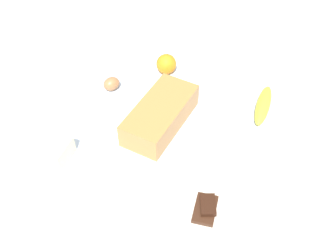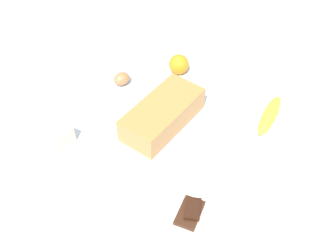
{
  "view_description": "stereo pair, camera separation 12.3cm",
  "coord_description": "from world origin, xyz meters",
  "px_view_note": "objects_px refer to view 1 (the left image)",
  "views": [
    {
      "loc": [
        -0.77,
        -0.36,
        0.93
      ],
      "look_at": [
        0.0,
        0.0,
        0.04
      ],
      "focal_mm": 43.75,
      "sensor_mm": 36.0,
      "label": 1
    },
    {
      "loc": [
        -0.71,
        -0.46,
        0.93
      ],
      "look_at": [
        0.0,
        0.0,
        0.04
      ],
      "focal_mm": 43.75,
      "sensor_mm": 36.0,
      "label": 2
    }
  ],
  "objects_px": {
    "flour_bowl": "(239,167)",
    "chocolate_plate": "(205,210)",
    "loaf_pan": "(160,114)",
    "banana": "(263,105)",
    "butter_block": "(58,152)",
    "orange_fruit": "(166,64)",
    "egg_near_butter": "(111,84)"
  },
  "relations": [
    {
      "from": "banana",
      "to": "orange_fruit",
      "type": "xyz_separation_m",
      "value": [
        0.04,
        0.37,
        0.02
      ]
    },
    {
      "from": "loaf_pan",
      "to": "banana",
      "type": "distance_m",
      "value": 0.34
    },
    {
      "from": "loaf_pan",
      "to": "flour_bowl",
      "type": "height_order",
      "value": "loaf_pan"
    },
    {
      "from": "orange_fruit",
      "to": "egg_near_butter",
      "type": "xyz_separation_m",
      "value": [
        -0.16,
        0.13,
        -0.01
      ]
    },
    {
      "from": "orange_fruit",
      "to": "egg_near_butter",
      "type": "distance_m",
      "value": 0.21
    },
    {
      "from": "butter_block",
      "to": "chocolate_plate",
      "type": "distance_m",
      "value": 0.45
    },
    {
      "from": "flour_bowl",
      "to": "butter_block",
      "type": "distance_m",
      "value": 0.52
    },
    {
      "from": "banana",
      "to": "flour_bowl",
      "type": "bearing_deg",
      "value": -178.51
    },
    {
      "from": "loaf_pan",
      "to": "chocolate_plate",
      "type": "distance_m",
      "value": 0.34
    },
    {
      "from": "orange_fruit",
      "to": "flour_bowl",
      "type": "bearing_deg",
      "value": -131.14
    },
    {
      "from": "egg_near_butter",
      "to": "chocolate_plate",
      "type": "distance_m",
      "value": 0.57
    },
    {
      "from": "loaf_pan",
      "to": "flour_bowl",
      "type": "relative_size",
      "value": 1.93
    },
    {
      "from": "banana",
      "to": "orange_fruit",
      "type": "bearing_deg",
      "value": 83.11
    },
    {
      "from": "loaf_pan",
      "to": "butter_block",
      "type": "bearing_deg",
      "value": 144.11
    },
    {
      "from": "flour_bowl",
      "to": "banana",
      "type": "relative_size",
      "value": 0.79
    },
    {
      "from": "loaf_pan",
      "to": "chocolate_plate",
      "type": "height_order",
      "value": "loaf_pan"
    },
    {
      "from": "flour_bowl",
      "to": "orange_fruit",
      "type": "relative_size",
      "value": 2.09
    },
    {
      "from": "flour_bowl",
      "to": "chocolate_plate",
      "type": "height_order",
      "value": "flour_bowl"
    },
    {
      "from": "flour_bowl",
      "to": "orange_fruit",
      "type": "xyz_separation_m",
      "value": [
        0.33,
        0.37,
        0.01
      ]
    },
    {
      "from": "egg_near_butter",
      "to": "chocolate_plate",
      "type": "relative_size",
      "value": 0.45
    },
    {
      "from": "loaf_pan",
      "to": "egg_near_butter",
      "type": "bearing_deg",
      "value": 73.62
    },
    {
      "from": "butter_block",
      "to": "egg_near_butter",
      "type": "xyz_separation_m",
      "value": [
        0.33,
        0.02,
        -0.01
      ]
    },
    {
      "from": "loaf_pan",
      "to": "orange_fruit",
      "type": "distance_m",
      "value": 0.26
    },
    {
      "from": "flour_bowl",
      "to": "egg_near_butter",
      "type": "height_order",
      "value": "flour_bowl"
    },
    {
      "from": "egg_near_butter",
      "to": "chocolate_plate",
      "type": "xyz_separation_m",
      "value": [
        -0.32,
        -0.47,
        -0.01
      ]
    },
    {
      "from": "banana",
      "to": "chocolate_plate",
      "type": "bearing_deg",
      "value": 176.23
    },
    {
      "from": "loaf_pan",
      "to": "flour_bowl",
      "type": "bearing_deg",
      "value": -103.24
    },
    {
      "from": "flour_bowl",
      "to": "orange_fruit",
      "type": "height_order",
      "value": "orange_fruit"
    },
    {
      "from": "flour_bowl",
      "to": "butter_block",
      "type": "xyz_separation_m",
      "value": [
        -0.17,
        0.49,
        -0.0
      ]
    },
    {
      "from": "orange_fruit",
      "to": "chocolate_plate",
      "type": "bearing_deg",
      "value": -145.08
    },
    {
      "from": "flour_bowl",
      "to": "butter_block",
      "type": "relative_size",
      "value": 1.66
    },
    {
      "from": "orange_fruit",
      "to": "egg_near_butter",
      "type": "relative_size",
      "value": 1.22
    }
  ]
}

